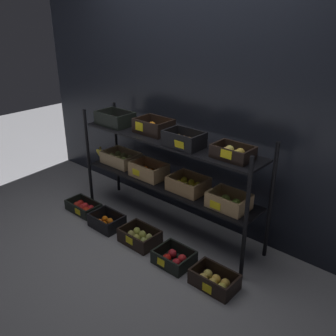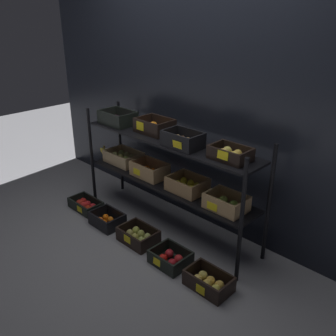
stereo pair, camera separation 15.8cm
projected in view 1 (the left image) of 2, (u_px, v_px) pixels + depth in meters
The scene contains 8 objects.
ground_plane at pixel (168, 225), 3.58m from camera, with size 10.00×10.00×0.00m, color gray.
storefront_wall at pixel (196, 105), 3.41m from camera, with size 4.24×0.12×2.22m, color black.
display_rack at pixel (165, 160), 3.33m from camera, with size 1.97×0.41×1.02m.
crate_ground_apple_red at pixel (83, 207), 3.81m from camera, with size 0.36×0.22×0.11m.
crate_ground_tangerine at pixel (107, 222), 3.54m from camera, with size 0.31×0.23×0.13m.
crate_ground_pear at pixel (140, 237), 3.30m from camera, with size 0.34×0.25×0.13m.
crate_ground_right_apple_red at pixel (174, 258), 3.04m from camera, with size 0.30×0.26×0.12m.
crate_ground_apple_gold at pixel (214, 281), 2.79m from camera, with size 0.34×0.22×0.13m.
Camera 1 is at (2.03, -2.29, 1.94)m, focal length 39.72 mm.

